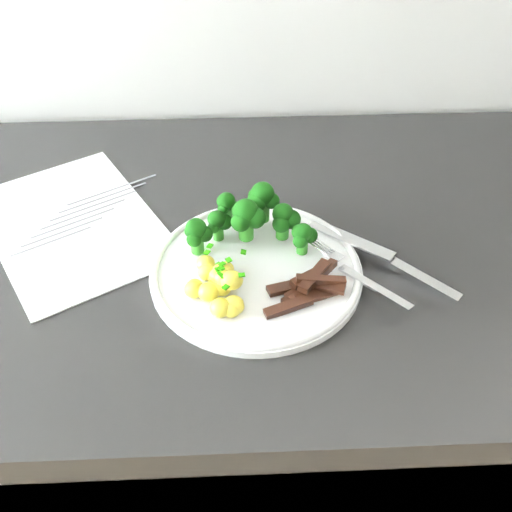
% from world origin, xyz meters
% --- Properties ---
extents(counter, '(2.41, 0.60, 0.90)m').
position_xyz_m(counter, '(0.12, 1.67, 0.45)').
color(counter, black).
rests_on(counter, ground).
extents(recipe_paper, '(0.31, 0.34, 0.00)m').
position_xyz_m(recipe_paper, '(-0.19, 1.71, 0.90)').
color(recipe_paper, white).
rests_on(recipe_paper, counter).
extents(plate, '(0.25, 0.25, 0.01)m').
position_xyz_m(plate, '(0.05, 1.61, 0.91)').
color(plate, white).
rests_on(plate, counter).
extents(broccoli, '(0.16, 0.09, 0.07)m').
position_xyz_m(broccoli, '(0.04, 1.66, 0.95)').
color(broccoli, '#226718').
rests_on(broccoli, plate).
extents(potatoes, '(0.07, 0.09, 0.04)m').
position_xyz_m(potatoes, '(0.00, 1.57, 0.92)').
color(potatoes, gold).
rests_on(potatoes, plate).
extents(beef_strips, '(0.10, 0.08, 0.02)m').
position_xyz_m(beef_strips, '(0.10, 1.57, 0.92)').
color(beef_strips, black).
rests_on(beef_strips, plate).
extents(fork, '(0.10, 0.13, 0.01)m').
position_xyz_m(fork, '(0.17, 1.58, 0.92)').
color(fork, silver).
rests_on(fork, plate).
extents(knife, '(0.16, 0.15, 0.02)m').
position_xyz_m(knife, '(0.22, 1.61, 0.91)').
color(knife, silver).
rests_on(knife, plate).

